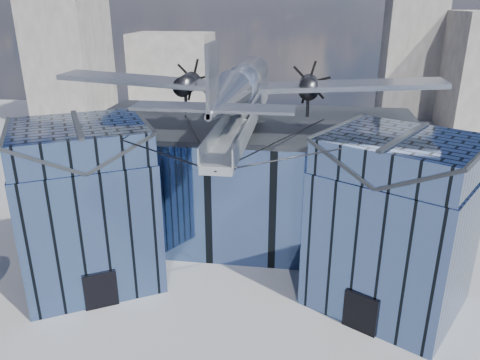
# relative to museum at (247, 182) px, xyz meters

# --- Properties ---
(ground_plane) EXTENTS (120.00, 120.00, 0.00)m
(ground_plane) POSITION_rel_museum_xyz_m (-0.00, -5.82, -5.54)
(ground_plane) COLOR gray
(museum) EXTENTS (32.88, 24.50, 17.60)m
(museum) POSITION_rel_museum_xyz_m (0.00, 0.00, 0.00)
(museum) COLOR #455D8D
(museum) RESTS_ON ground
(bg_towers) EXTENTS (77.00, 24.50, 26.00)m
(bg_towers) POSITION_rel_museum_xyz_m (1.45, 44.67, 4.47)
(bg_towers) COLOR gray
(bg_towers) RESTS_ON ground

